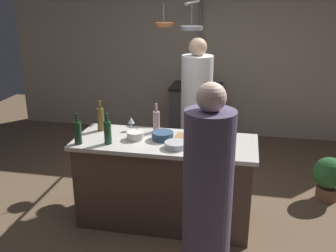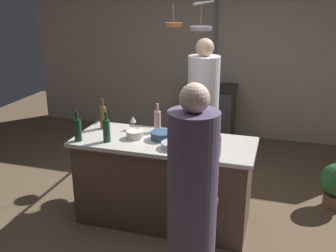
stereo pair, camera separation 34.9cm
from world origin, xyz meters
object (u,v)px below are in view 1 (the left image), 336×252
Objects in this scene: wine_glass_by_chef at (209,135)px; cutting_board at (191,138)px; guest_right at (207,205)px; chef at (196,117)px; bar_stool_right at (211,228)px; wine_bottle_amber at (101,119)px; wine_glass_near_left_guest at (131,121)px; mixing_bowl_steel at (176,145)px; stove_range at (196,112)px; potted_plant at (329,176)px; wine_bottle_green at (108,132)px; wine_bottle_rose at (156,121)px; wine_bottle_red at (78,132)px; mixing_bowl_blue at (163,136)px; mixing_bowl_ceramic at (135,135)px; pepper_mill at (219,138)px; wine_bottle_white at (222,144)px.

cutting_board is at bearing 143.44° from wine_glass_by_chef.
guest_right is 0.96m from wine_glass_by_chef.
chef is 1.75m from bar_stool_right.
wine_bottle_amber is 0.32m from wine_glass_near_left_guest.
wine_glass_by_chef is 0.69× the size of mixing_bowl_steel.
cutting_board is at bearing -83.98° from stove_range.
potted_plant is 2.57m from wine_bottle_green.
wine_bottle_green reaches higher than mixing_bowl_steel.
wine_glass_by_chef is at bearing 24.13° from mixing_bowl_steel.
chef reaches higher than wine_bottle_rose.
mixing_bowl_steel reaches higher than cutting_board.
wine_glass_by_chef is (-0.08, 0.94, 0.20)m from guest_right.
wine_bottle_red is at bearing -130.04° from wine_glass_near_left_guest.
wine_glass_near_left_guest is (-0.58, -0.82, 0.18)m from chef.
chef reaches higher than guest_right.
mixing_bowl_blue is (0.77, 0.27, -0.08)m from wine_bottle_red.
bar_stool_right is at bearing -80.23° from stove_range.
wine_glass_near_left_guest is at bearing 49.96° from wine_bottle_red.
wine_glass_by_chef is 0.68× the size of mixing_bowl_blue.
potted_plant is at bearing 21.99° from wine_bottle_red.
wine_glass_by_chef is (-1.31, -0.81, 0.71)m from potted_plant.
wine_bottle_amber is 0.47m from mixing_bowl_ceramic.
wine_glass_near_left_guest is at bearing 74.21° from wine_bottle_green.
wine_bottle_amber is at bearing -165.88° from potted_plant.
chef reaches higher than wine_bottle_red.
potted_plant is (1.75, -1.67, -0.15)m from stove_range.
wine_glass_near_left_guest is at bearing 127.94° from guest_right.
mixing_bowl_blue is (-0.03, -2.42, 0.49)m from stove_range.
pepper_mill reaches higher than potted_plant.
potted_plant is 2.34m from wine_glass_near_left_guest.
mixing_bowl_steel is (-0.04, -1.21, 0.10)m from chef.
guest_right is 5.63× the size of wine_bottle_red.
stove_range is at bearing 99.92° from wine_glass_by_chef.
wine_bottle_rose is (-0.39, 0.13, 0.11)m from cutting_board.
stove_range is at bearing 93.00° from mixing_bowl_steel.
bar_stool_right is 1.16m from mixing_bowl_ceramic.
wine_bottle_rose is at bearing -163.74° from potted_plant.
mixing_bowl_blue is at bearing -10.83° from wine_bottle_amber.
cutting_board is at bearing 143.45° from pepper_mill.
mixing_bowl_steel is at bearing -87.00° from stove_range.
bar_stool_right is 0.86m from wine_glass_by_chef.
cutting_board is at bearing -155.74° from potted_plant.
wine_bottle_red is 0.95m from mixing_bowl_steel.
mixing_bowl_ceramic is (-0.73, 0.01, -0.07)m from wine_glass_by_chef.
wine_bottle_green is 0.29m from mixing_bowl_ceramic.
wine_bottle_amber is at bearing 162.56° from wine_bottle_white.
mixing_bowl_blue is at bearing 172.56° from wine_glass_by_chef.
bar_stool_right is 4.04× the size of mixing_bowl_ceramic.
stove_range is at bearing 98.63° from guest_right.
wine_bottle_red is at bearing 164.40° from bar_stool_right.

